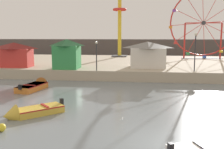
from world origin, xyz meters
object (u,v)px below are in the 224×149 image
Objects in this scene: ferris_wheel_red_frame at (203,24)px; carnival_booth_green_kiosk at (67,53)px; carnival_booth_white_ticket at (148,54)px; promenade_lamp_near at (96,51)px; motorboat_orange_hull at (37,86)px; mooring_buoy_orange at (2,128)px; carnival_booth_red_striped at (14,54)px; motorboat_mustard_yellow at (29,112)px; promenade_lamp_far at (195,47)px; drop_tower_yellow_tower at (120,21)px.

ferris_wheel_red_frame is 3.36× the size of carnival_booth_green_kiosk.
promenade_lamp_near reaches higher than carnival_booth_white_ticket.
motorboat_orange_hull reaches higher than mooring_buoy_orange.
ferris_wheel_red_frame reaches higher than carnival_booth_red_striped.
mooring_buoy_orange is at bearing -86.45° from carnival_booth_green_kiosk.
carnival_booth_red_striped reaches higher than motorboat_mustard_yellow.
promenade_lamp_near is (11.18, -2.17, 0.61)m from carnival_booth_red_striped.
carnival_booth_white_ticket is 1.38× the size of carnival_booth_green_kiosk.
promenade_lamp_near reaches higher than carnival_booth_red_striped.
promenade_lamp_far reaches higher than motorboat_orange_hull.
drop_tower_yellow_tower reaches higher than mooring_buoy_orange.
drop_tower_yellow_tower reaches higher than carnival_booth_white_ticket.
motorboat_orange_hull reaches higher than motorboat_mustard_yellow.
ferris_wheel_red_frame reaches higher than mooring_buoy_orange.
carnival_booth_red_striped is at bearing -103.76° from motorboat_mustard_yellow.
ferris_wheel_red_frame is at bearing 63.88° from mooring_buoy_orange.
ferris_wheel_red_frame is 26.33m from carnival_booth_green_kiosk.
carnival_booth_green_kiosk is at bearing 96.36° from mooring_buoy_orange.
carnival_booth_green_kiosk is at bearing -10.31° from carnival_booth_red_striped.
motorboat_orange_hull is 10.12m from carnival_booth_red_striped.
carnival_booth_white_ticket is (5.39, -17.33, -5.24)m from drop_tower_yellow_tower.
promenade_lamp_near is at bearing -149.43° from carnival_booth_white_ticket.
promenade_lamp_near is 11.04m from promenade_lamp_far.
carnival_booth_white_ticket is at bearing 148.19° from promenade_lamp_far.
promenade_lamp_near reaches higher than motorboat_mustard_yellow.
drop_tower_yellow_tower is at bearing 170.68° from ferris_wheel_red_frame.
carnival_booth_green_kiosk is 1.07× the size of promenade_lamp_near.
carnival_booth_red_striped is at bearing -177.65° from carnival_booth_white_ticket.
motorboat_mustard_yellow reaches higher than mooring_buoy_orange.
carnival_booth_green_kiosk reaches higher than carnival_booth_red_striped.
mooring_buoy_orange is at bearing -126.76° from promenade_lamp_far.
carnival_booth_green_kiosk is (-19.39, -17.32, -4.19)m from ferris_wheel_red_frame.
mooring_buoy_orange is (-0.22, -2.83, -0.04)m from motorboat_mustard_yellow.
mooring_buoy_orange is (-12.94, -17.32, -3.72)m from promenade_lamp_far.
promenade_lamp_far is (12.72, 14.49, 3.68)m from motorboat_mustard_yellow.
ferris_wheel_red_frame reaches higher than promenade_lamp_far.
motorboat_orange_hull is at bearing -159.17° from promenade_lamp_far.
drop_tower_yellow_tower reaches higher than motorboat_orange_hull.
drop_tower_yellow_tower is 4.43× the size of promenade_lamp_near.
motorboat_orange_hull is 0.32× the size of drop_tower_yellow_tower.
mooring_buoy_orange is at bearing -93.51° from drop_tower_yellow_tower.
carnival_booth_white_ticket is (-9.65, -14.86, -4.35)m from ferris_wheel_red_frame.
promenade_lamp_far is at bearing 53.24° from mooring_buoy_orange.
carnival_booth_white_ticket reaches higher than motorboat_mustard_yellow.
drop_tower_yellow_tower is 22.94m from carnival_booth_red_striped.
ferris_wheel_red_frame is 40.06m from mooring_buoy_orange.
drop_tower_yellow_tower reaches higher than carnival_booth_red_striped.
carnival_booth_white_ticket reaches higher than mooring_buoy_orange.
motorboat_orange_hull is at bearing -101.32° from drop_tower_yellow_tower.
motorboat_orange_hull is at bearing -132.52° from promenade_lamp_near.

